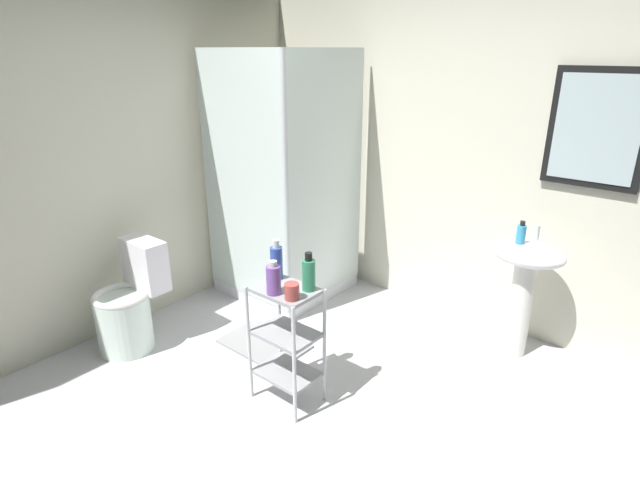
% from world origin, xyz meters
% --- Properties ---
extents(ground_plane, '(4.20, 4.20, 0.02)m').
position_xyz_m(ground_plane, '(0.00, 0.00, -0.01)').
color(ground_plane, silver).
extents(wall_back, '(4.20, 0.14, 2.50)m').
position_xyz_m(wall_back, '(0.01, 1.85, 1.25)').
color(wall_back, beige).
rests_on(wall_back, ground_plane).
extents(wall_left, '(0.10, 4.20, 2.50)m').
position_xyz_m(wall_left, '(-1.85, 0.00, 1.25)').
color(wall_left, beige).
rests_on(wall_left, ground_plane).
extents(shower_stall, '(0.92, 0.92, 2.00)m').
position_xyz_m(shower_stall, '(-1.19, 1.17, 0.46)').
color(shower_stall, white).
rests_on(shower_stall, ground_plane).
extents(pedestal_sink, '(0.46, 0.37, 0.81)m').
position_xyz_m(pedestal_sink, '(0.65, 1.52, 0.58)').
color(pedestal_sink, white).
rests_on(pedestal_sink, ground_plane).
extents(sink_faucet, '(0.03, 0.03, 0.10)m').
position_xyz_m(sink_faucet, '(0.65, 1.64, 0.86)').
color(sink_faucet, silver).
rests_on(sink_faucet, pedestal_sink).
extents(toilet, '(0.37, 0.49, 0.76)m').
position_xyz_m(toilet, '(-1.48, -0.12, 0.31)').
color(toilet, white).
rests_on(toilet, ground_plane).
extents(storage_cart, '(0.38, 0.28, 0.74)m').
position_xyz_m(storage_cart, '(-0.23, 0.16, 0.44)').
color(storage_cart, silver).
rests_on(storage_cart, ground_plane).
extents(hand_soap_bottle, '(0.06, 0.06, 0.15)m').
position_xyz_m(hand_soap_bottle, '(0.59, 1.51, 0.88)').
color(hand_soap_bottle, '#389ED1').
rests_on(hand_soap_bottle, pedestal_sink).
extents(shampoo_bottle_blue, '(0.07, 0.07, 0.24)m').
position_xyz_m(shampoo_bottle_blue, '(-0.36, 0.22, 0.85)').
color(shampoo_bottle_blue, '#324EAE').
rests_on(shampoo_bottle_blue, storage_cart).
extents(conditioner_bottle_purple, '(0.08, 0.08, 0.19)m').
position_xyz_m(conditioner_bottle_purple, '(-0.24, 0.07, 0.83)').
color(conditioner_bottle_purple, '#7B4FA7').
rests_on(conditioner_bottle_purple, storage_cart).
extents(body_wash_bottle_green, '(0.07, 0.07, 0.22)m').
position_xyz_m(body_wash_bottle_green, '(-0.12, 0.23, 0.84)').
color(body_wash_bottle_green, '#308C60').
rests_on(body_wash_bottle_green, storage_cart).
extents(rinse_cup, '(0.08, 0.08, 0.09)m').
position_xyz_m(rinse_cup, '(-0.12, 0.09, 0.79)').
color(rinse_cup, '#B24742').
rests_on(rinse_cup, storage_cart).
extents(bath_mat, '(0.60, 0.40, 0.02)m').
position_xyz_m(bath_mat, '(-0.76, 0.47, 0.01)').
color(bath_mat, gray).
rests_on(bath_mat, ground_plane).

